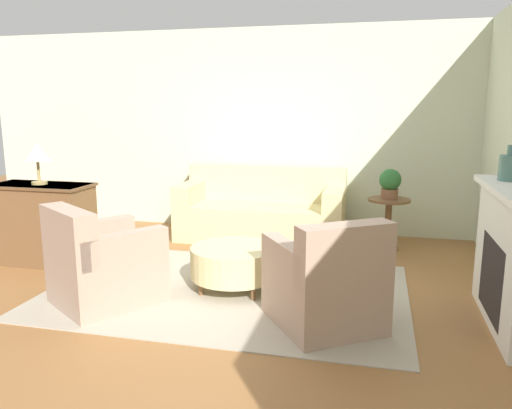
# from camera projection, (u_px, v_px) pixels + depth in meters

# --- Properties ---
(ground_plane) EXTENTS (16.00, 16.00, 0.00)m
(ground_plane) POSITION_uv_depth(u_px,v_px,m) (227.00, 291.00, 4.78)
(ground_plane) COLOR #996638
(wall_back) EXTENTS (9.04, 0.12, 2.80)m
(wall_back) POSITION_uv_depth(u_px,v_px,m) (280.00, 131.00, 6.97)
(wall_back) COLOR beige
(wall_back) RESTS_ON ground_plane
(rug) EXTENTS (3.37, 2.27, 0.01)m
(rug) POSITION_uv_depth(u_px,v_px,m) (227.00, 291.00, 4.78)
(rug) COLOR #B2A893
(rug) RESTS_ON ground_plane
(couch) EXTENTS (2.17, 0.88, 0.94)m
(couch) POSITION_uv_depth(u_px,v_px,m) (262.00, 213.00, 6.63)
(couch) COLOR beige
(couch) RESTS_ON ground_plane
(armchair_left) EXTENTS (1.09, 1.11, 0.90)m
(armchair_left) POSITION_uv_depth(u_px,v_px,m) (102.00, 266.00, 4.42)
(armchair_left) COLOR tan
(armchair_left) RESTS_ON rug
(armchair_right) EXTENTS (1.09, 1.11, 0.90)m
(armchair_right) POSITION_uv_depth(u_px,v_px,m) (326.00, 284.00, 3.96)
(armchair_right) COLOR tan
(armchair_right) RESTS_ON rug
(ottoman_table) EXTENTS (0.84, 0.84, 0.41)m
(ottoman_table) POSITION_uv_depth(u_px,v_px,m) (234.00, 262.00, 4.80)
(ottoman_table) COLOR beige
(ottoman_table) RESTS_ON rug
(side_table) EXTENTS (0.51, 0.51, 0.64)m
(side_table) POSITION_uv_depth(u_px,v_px,m) (388.00, 215.00, 6.11)
(side_table) COLOR brown
(side_table) RESTS_ON ground_plane
(dresser) EXTENTS (1.12, 0.52, 0.90)m
(dresser) POSITION_uv_depth(u_px,v_px,m) (43.00, 223.00, 5.57)
(dresser) COLOR brown
(dresser) RESTS_ON ground_plane
(vase_mantel_near) EXTENTS (0.20, 0.20, 0.30)m
(vase_mantel_near) POSITION_uv_depth(u_px,v_px,m) (511.00, 167.00, 4.15)
(vase_mantel_near) COLOR #477066
(vase_mantel_near) RESTS_ON fireplace
(potted_plant_on_side_table) EXTENTS (0.26, 0.26, 0.36)m
(potted_plant_on_side_table) POSITION_uv_depth(u_px,v_px,m) (390.00, 183.00, 6.03)
(potted_plant_on_side_table) COLOR brown
(potted_plant_on_side_table) RESTS_ON side_table
(table_lamp) EXTENTS (0.32, 0.32, 0.45)m
(table_lamp) POSITION_uv_depth(u_px,v_px,m) (37.00, 153.00, 5.42)
(table_lamp) COLOR tan
(table_lamp) RESTS_ON dresser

